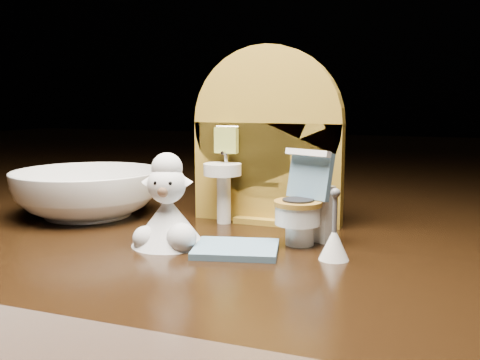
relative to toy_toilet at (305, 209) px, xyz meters
The scene contains 6 objects.
backdrop_panel 0.08m from the toy_toilet, 131.39° to the left, with size 0.13×0.05×0.15m.
toy_toilet is the anchor object (origin of this frame).
bath_mat 0.06m from the toy_toilet, 133.42° to the right, with size 0.06×0.05×0.00m, color slate.
toilet_brush 0.05m from the toy_toilet, 50.96° to the right, with size 0.02×0.02×0.05m.
plush_lamb 0.10m from the toy_toilet, 155.43° to the right, with size 0.05×0.05×0.07m.
ceramic_bowl 0.21m from the toy_toilet, behind, with size 0.13×0.13×0.04m, color white.
Camera 1 is at (0.14, -0.37, 0.11)m, focal length 40.00 mm.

